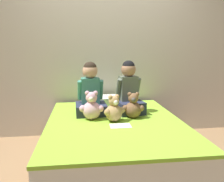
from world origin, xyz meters
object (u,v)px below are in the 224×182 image
pillow_at_headboard (107,100)px  teddy_bear_between_children (114,110)px  sign_card (120,126)px  teddy_bear_held_by_right_child (133,107)px  child_on_left (91,93)px  bed (115,143)px  teddy_bear_held_by_left_child (92,107)px  child_on_right (129,91)px

pillow_at_headboard → teddy_bear_between_children: bearing=-90.9°
sign_card → teddy_bear_held_by_right_child: bearing=54.9°
child_on_left → teddy_bear_between_children: size_ratio=2.13×
bed → teddy_bear_held_by_left_child: 0.47m
teddy_bear_held_by_right_child → teddy_bear_between_children: bearing=-148.0°
teddy_bear_held_by_left_child → teddy_bear_held_by_right_child: size_ratio=1.09×
bed → teddy_bear_between_children: 0.38m
child_on_left → teddy_bear_held_by_left_child: (0.00, -0.24, -0.12)m
child_on_left → bed: bearing=-54.8°
pillow_at_headboard → sign_card: bearing=-88.1°
teddy_bear_held_by_left_child → teddy_bear_held_by_right_child: 0.46m
child_on_left → teddy_bear_held_by_right_child: 0.54m
teddy_bear_held_by_right_child → pillow_at_headboard: (-0.22, 0.67, -0.07)m
teddy_bear_held_by_left_child → teddy_bear_held_by_right_child: teddy_bear_held_by_left_child is taller
child_on_right → child_on_left: bearing=170.4°
pillow_at_headboard → sign_card: 0.94m
child_on_right → sign_card: bearing=-119.2°
bed → pillow_at_headboard: 0.81m
bed → teddy_bear_held_by_right_child: size_ratio=6.48×
child_on_left → pillow_at_headboard: bearing=58.2°
sign_card → child_on_right: bearing=70.1°
teddy_bear_held_by_right_child → sign_card: bearing=-116.6°
teddy_bear_held_by_left_child → pillow_at_headboard: (0.24, 0.67, -0.08)m
teddy_bear_held_by_left_child → pillow_at_headboard: bearing=77.3°
child_on_left → pillow_at_headboard: 0.54m
teddy_bear_held_by_right_child → child_on_left: bearing=161.1°
teddy_bear_held_by_left_child → sign_card: 0.40m
teddy_bear_between_children → pillow_at_headboard: bearing=68.8°
bed → teddy_bear_between_children: (-0.01, -0.02, 0.38)m
child_on_left → teddy_bear_between_children: 0.43m
child_on_left → teddy_bear_held_by_left_child: size_ratio=1.94×
teddy_bear_held_by_left_child → pillow_at_headboard: teddy_bear_held_by_left_child is taller
child_on_left → teddy_bear_held_by_left_child: child_on_left is taller
bed → teddy_bear_between_children: teddy_bear_between_children is taller
bed → teddy_bear_held_by_right_child: teddy_bear_held_by_right_child is taller
bed → teddy_bear_held_by_left_child: size_ratio=5.95×
teddy_bear_held_by_left_child → teddy_bear_between_children: teddy_bear_held_by_left_child is taller
child_on_right → sign_card: 0.59m
child_on_left → child_on_right: child_on_right is taller
bed → teddy_bear_held_by_right_child: bearing=19.5°
bed → sign_card: size_ratio=8.96×
teddy_bear_held_by_right_child → teddy_bear_between_children: size_ratio=1.01×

